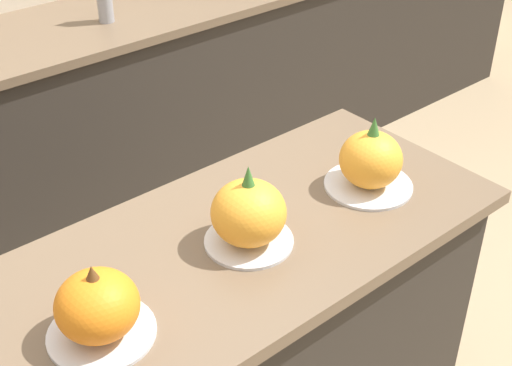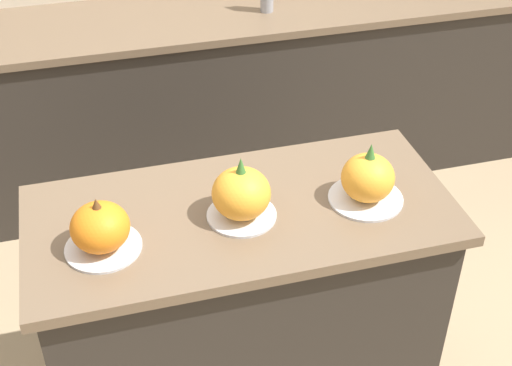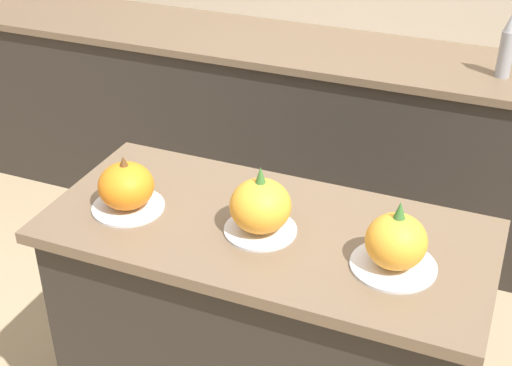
# 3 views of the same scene
# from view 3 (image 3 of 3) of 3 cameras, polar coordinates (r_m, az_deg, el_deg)

# --- Properties ---
(kitchen_island) EXTENTS (1.24, 0.58, 0.93)m
(kitchen_island) POSITION_cam_3_polar(r_m,az_deg,el_deg) (2.26, 0.72, -13.24)
(kitchen_island) COLOR #2D2823
(kitchen_island) RESTS_ON ground_plane
(back_counter) EXTENTS (6.00, 0.60, 0.91)m
(back_counter) POSITION_cam_3_polar(r_m,az_deg,el_deg) (3.44, 9.93, 2.86)
(back_counter) COLOR #2D2823
(back_counter) RESTS_ON ground_plane
(pumpkin_cake_left) EXTENTS (0.21, 0.21, 0.17)m
(pumpkin_cake_left) POSITION_cam_3_polar(r_m,az_deg,el_deg) (2.04, -10.34, -0.37)
(pumpkin_cake_left) COLOR silver
(pumpkin_cake_left) RESTS_ON kitchen_island
(pumpkin_cake_center) EXTENTS (0.20, 0.20, 0.20)m
(pumpkin_cake_center) POSITION_cam_3_polar(r_m,az_deg,el_deg) (1.91, 0.36, -1.96)
(pumpkin_cake_center) COLOR silver
(pumpkin_cake_center) RESTS_ON kitchen_island
(pumpkin_cake_right) EXTENTS (0.22, 0.22, 0.19)m
(pumpkin_cake_right) POSITION_cam_3_polar(r_m,az_deg,el_deg) (1.81, 11.13, -4.77)
(pumpkin_cake_right) COLOR silver
(pumpkin_cake_right) RESTS_ON kitchen_island
(bottle_tall) EXTENTS (0.06, 0.06, 0.28)m
(bottle_tall) POSITION_cam_3_polar(r_m,az_deg,el_deg) (3.11, 19.46, 10.31)
(bottle_tall) COLOR #99999E
(bottle_tall) RESTS_ON back_counter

